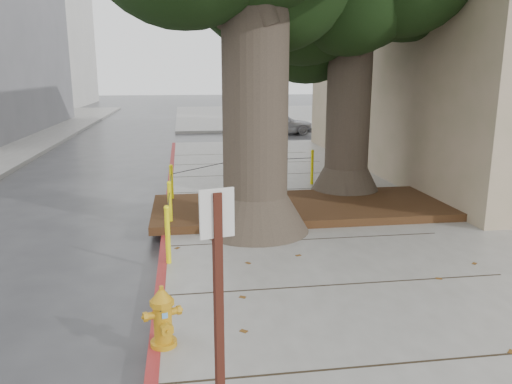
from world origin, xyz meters
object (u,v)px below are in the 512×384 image
signpost (219,335)px  car_silver (279,123)px  fire_hydrant (163,317)px  car_red (431,125)px

signpost → car_silver: (4.76, 22.50, -0.82)m
fire_hydrant → car_red: (12.63, 18.51, 0.06)m
car_red → fire_hydrant: bearing=148.0°
fire_hydrant → car_silver: size_ratio=0.20×
fire_hydrant → signpost: bearing=-94.6°
car_silver → car_red: 7.63m
signpost → car_red: (12.16, 20.63, -0.87)m
car_silver → signpost: bearing=167.1°
car_silver → fire_hydrant: bearing=164.6°
signpost → car_silver: 23.01m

